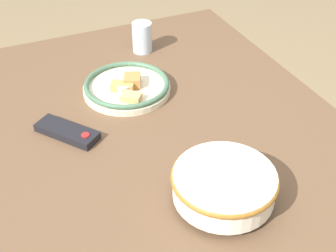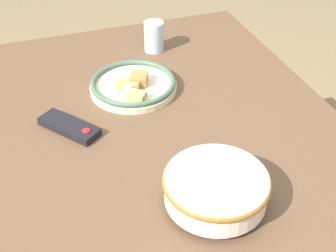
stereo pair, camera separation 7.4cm
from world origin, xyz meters
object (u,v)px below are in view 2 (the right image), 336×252
noodle_bowl (216,188)px  food_plate (133,85)px  drinking_glass (154,36)px  tv_remote (69,127)px

noodle_bowl → food_plate: bearing=5.0°
noodle_bowl → drinking_glass: size_ratio=2.32×
food_plate → tv_remote: size_ratio=1.48×
noodle_bowl → food_plate: noodle_bowl is taller
food_plate → drinking_glass: (0.21, -0.13, 0.03)m
noodle_bowl → drinking_glass: 0.69m
tv_remote → food_plate: bearing=174.1°
food_plate → noodle_bowl: bearing=-175.0°
food_plate → tv_remote: (-0.12, 0.20, -0.01)m
noodle_bowl → tv_remote: (0.35, 0.25, -0.03)m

